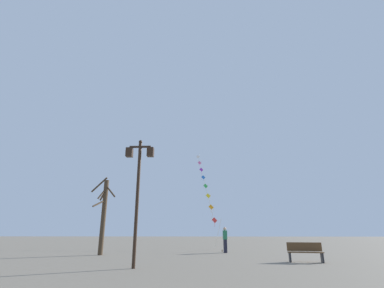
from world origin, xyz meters
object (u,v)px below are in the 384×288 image
Objects in this scene: bare_tree at (103,213)px; kite_flyer at (225,239)px; kite_train at (206,186)px; twin_lantern_lamp_post at (139,177)px; park_bench at (305,252)px.

kite_flyer is at bearing 16.91° from bare_tree.
bare_tree reaches higher than kite_flyer.
kite_train is at bearing 0.05° from kite_flyer.
kite_train is 10.11m from kite_flyer.
kite_train reaches higher than twin_lantern_lamp_post.
bare_tree reaches higher than park_bench.
twin_lantern_lamp_post reaches higher than bare_tree.
kite_train is 2.91× the size of bare_tree.
kite_flyer is 1.04× the size of park_bench.
kite_flyer is at bearing 127.22° from park_bench.
kite_train is at bearing 116.68° from park_bench.
kite_flyer is at bearing -81.56° from kite_train.
kite_train is at bearing 80.60° from twin_lantern_lamp_post.
twin_lantern_lamp_post is 1.08× the size of bare_tree.
bare_tree is (-7.99, -2.43, 1.63)m from kite_flyer.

